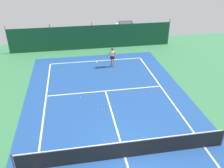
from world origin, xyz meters
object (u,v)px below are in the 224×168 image
object	(u,v)px
tennis_player	(112,56)
parked_car	(126,30)
tennis_net	(125,150)
tennis_ball_near_player	(111,70)
tennis_ball_midcourt	(80,98)
tennis_ball_by_sideline	(101,109)

from	to	relation	value
tennis_player	parked_car	size ratio (longest dim) A/B	0.39
tennis_net	tennis_ball_near_player	xyz separation A→B (m)	(0.93, 9.63, -0.48)
tennis_ball_near_player	tennis_ball_midcourt	size ratio (longest dim) A/B	1.00
tennis_ball_midcourt	tennis_player	bearing A→B (deg)	57.05
tennis_net	tennis_player	xyz separation A→B (m)	(1.20, 10.42, 0.45)
tennis_ball_midcourt	parked_car	distance (m)	14.12
parked_car	tennis_player	bearing A→B (deg)	70.13
tennis_net	tennis_ball_midcourt	distance (m)	6.08
tennis_ball_by_sideline	parked_car	distance (m)	15.19
tennis_net	tennis_ball_near_player	distance (m)	9.69
tennis_ball_near_player	parked_car	distance (m)	9.52
tennis_ball_midcourt	tennis_net	bearing A→B (deg)	-72.70
tennis_net	tennis_ball_by_sideline	bearing A→B (deg)	98.15
tennis_ball_near_player	parked_car	xyz separation A→B (m)	(3.33, 8.88, 0.81)
tennis_net	tennis_ball_by_sideline	world-z (taller)	tennis_net
tennis_ball_near_player	tennis_ball_by_sideline	bearing A→B (deg)	-105.49
tennis_ball_near_player	tennis_player	bearing A→B (deg)	70.78
tennis_net	tennis_ball_midcourt	size ratio (longest dim) A/B	153.33
tennis_net	parked_car	xyz separation A→B (m)	(4.26, 18.51, 0.33)
tennis_ball_by_sideline	parked_car	xyz separation A→B (m)	(4.86, 14.37, 0.81)
tennis_net	tennis_ball_near_player	world-z (taller)	tennis_net
tennis_ball_near_player	parked_car	bearing A→B (deg)	69.42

